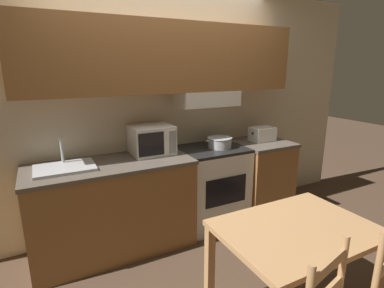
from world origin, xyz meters
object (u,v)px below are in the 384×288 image
toaster (262,134)px  sink_basin (65,167)px  stove_range (212,186)px  microwave (151,140)px  dining_table (296,242)px  cooking_pot (220,142)px

toaster → sink_basin: 2.17m
stove_range → microwave: (-0.65, 0.09, 0.58)m
stove_range → dining_table: (-0.22, -1.44, 0.18)m
microwave → stove_range: bearing=-8.2°
sink_basin → cooking_pot: bearing=-0.4°
stove_range → dining_table: 1.47m
stove_range → dining_table: stove_range is taller
sink_basin → dining_table: 1.92m
cooking_pot → toaster: bearing=3.0°
stove_range → toaster: toaster is taller
stove_range → cooking_pot: bearing=-22.2°
cooking_pot → sink_basin: sink_basin is taller
cooking_pot → dining_table: cooking_pot is taller
toaster → sink_basin: (-2.17, -0.02, -0.06)m
stove_range → microwave: size_ratio=2.18×
sink_basin → dining_table: (1.26, -1.42, -0.28)m
stove_range → toaster: 0.86m
toaster → microwave: bearing=176.1°
stove_range → sink_basin: 1.55m
stove_range → microwave: bearing=171.8°
stove_range → cooking_pot: (0.07, -0.03, 0.50)m
stove_range → cooking_pot: 0.51m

